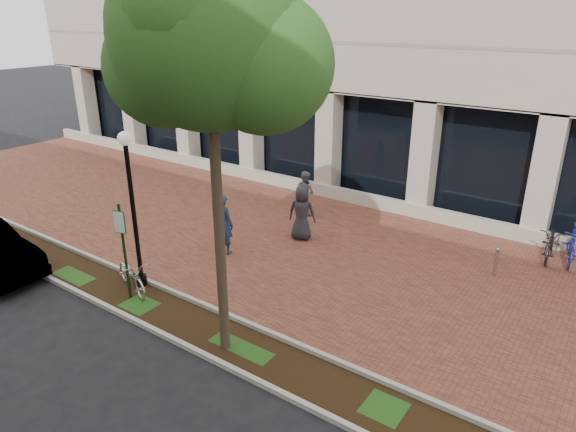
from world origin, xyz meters
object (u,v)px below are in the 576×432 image
Objects in this scene: pedestrian_right at (302,213)px; bollard at (496,261)px; parking_sign at (123,241)px; pedestrian_left at (223,224)px; locked_bicycle at (132,275)px; street_tree at (212,46)px; lamppost at (132,203)px; pedestrian_mid at (305,193)px.

pedestrian_right is 6.07m from bollard.
parking_sign is 3.59m from pedestrian_left.
parking_sign is 6.05m from pedestrian_right.
street_tree is at bearing -78.63° from locked_bicycle.
pedestrian_left is (0.47, 3.19, 0.50)m from locked_bicycle.
lamppost is 2.01m from locked_bicycle.
lamppost is at bearing 75.49° from pedestrian_left.
pedestrian_left reaches higher than pedestrian_right.
pedestrian_mid is at bearing 12.54° from locked_bicycle.
pedestrian_mid is 7.20m from bollard.
pedestrian_right is at bearing -125.74° from pedestrian_left.
pedestrian_right is at bearing -0.97° from locked_bicycle.
street_tree reaches higher than parking_sign.
bollard is at bearing 170.87° from pedestrian_right.
pedestrian_mid is at bearing -78.43° from pedestrian_right.
pedestrian_right is (1.86, 5.47, 0.46)m from locked_bicycle.
parking_sign reaches higher than bollard.
pedestrian_left reaches higher than bollard.
pedestrian_right is at bearing -169.88° from bollard.
lamppost is 2.35× the size of pedestrian_right.
bollard is (7.13, -0.90, -0.37)m from pedestrian_mid.
parking_sign is 1.62× the size of pedestrian_mid.
parking_sign is 10.28m from bollard.
locked_bicycle is (-3.81, 0.43, -6.05)m from street_tree.
parking_sign is at bearing 82.06° from pedestrian_left.
street_tree reaches higher than pedestrian_left.
pedestrian_left is (-3.34, 3.62, -5.55)m from street_tree.
street_tree reaches higher than pedestrian_right.
pedestrian_left reaches higher than pedestrian_mid.
pedestrian_mid is (0.22, 4.24, -0.14)m from pedestrian_left.
parking_sign reaches higher than pedestrian_right.
lamppost is at bearing 168.74° from street_tree.
locked_bicycle is 7.47m from pedestrian_mid.
street_tree is 4.41× the size of pedestrian_left.
pedestrian_left is at bearing 70.90° from parking_sign.
lamppost reaches higher than pedestrian_left.
locked_bicycle is at bearing 94.51° from pedestrian_mid.
pedestrian_mid is (0.73, 7.10, -1.62)m from lamppost.
pedestrian_right is (1.39, 2.28, -0.05)m from pedestrian_left.
locked_bicycle is at bearing 173.53° from street_tree.
pedestrian_right is (1.90, 5.13, -1.52)m from lamppost.
street_tree is 7.17m from locked_bicycle.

